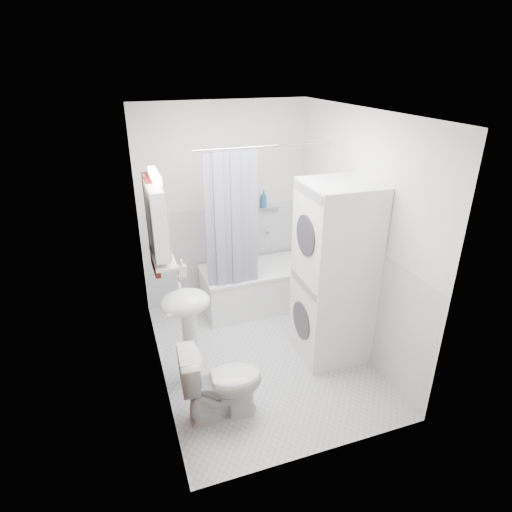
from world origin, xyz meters
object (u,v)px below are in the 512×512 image
object	(u,v)px
sink	(187,316)
toilet	(222,382)
bathtub	(259,285)
washer_dryer	(334,274)

from	to	relation	value
sink	toilet	xyz separation A→B (m)	(0.17, -0.52, -0.37)
bathtub	washer_dryer	size ratio (longest dim) A/B	0.76
bathtub	toilet	world-z (taller)	toilet
washer_dryer	toilet	size ratio (longest dim) A/B	2.62
washer_dryer	sink	bearing A→B (deg)	179.97
bathtub	washer_dryer	distance (m)	1.31
bathtub	toilet	distance (m)	1.81
bathtub	toilet	size ratio (longest dim) A/B	1.99
sink	washer_dryer	distance (m)	1.45
sink	toilet	bearing A→B (deg)	-72.33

